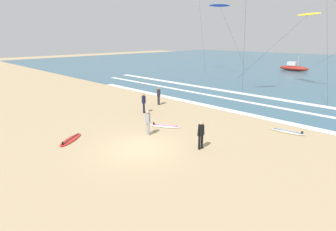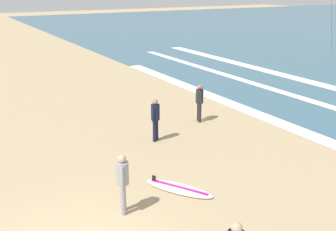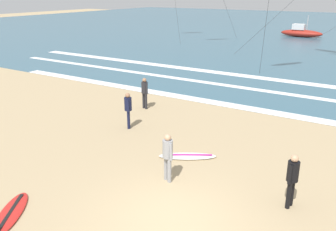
% 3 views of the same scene
% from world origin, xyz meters
% --- Properties ---
extents(ground_plane, '(160.00, 160.00, 0.00)m').
position_xyz_m(ground_plane, '(0.00, 0.00, 0.00)').
color(ground_plane, tan).
extents(wave_foam_shoreline, '(40.40, 0.81, 0.01)m').
position_xyz_m(wave_foam_shoreline, '(1.84, 10.11, 0.01)').
color(wave_foam_shoreline, white).
rests_on(wave_foam_shoreline, ocean_surface).
extents(wave_foam_mid_break, '(48.33, 0.60, 0.01)m').
position_xyz_m(wave_foam_mid_break, '(0.94, 13.88, 0.01)').
color(wave_foam_mid_break, white).
rests_on(wave_foam_mid_break, ocean_surface).
extents(wave_foam_outer_break, '(49.83, 0.93, 0.01)m').
position_xyz_m(wave_foam_outer_break, '(0.67, 17.04, 0.01)').
color(wave_foam_outer_break, white).
rests_on(wave_foam_outer_break, ocean_surface).
extents(surfer_foreground_main, '(0.32, 0.52, 1.60)m').
position_xyz_m(surfer_foreground_main, '(2.49, 2.25, 0.96)').
color(surfer_foreground_main, black).
rests_on(surfer_foreground_main, ground).
extents(surfer_background_far, '(0.51, 0.32, 1.60)m').
position_xyz_m(surfer_background_far, '(-6.09, 7.32, 0.96)').
color(surfer_background_far, '#232328').
rests_on(surfer_background_far, ground).
extents(surfer_left_near, '(0.39, 0.45, 1.60)m').
position_xyz_m(surfer_left_near, '(-5.10, 4.70, 0.96)').
color(surfer_left_near, '#141938').
rests_on(surfer_left_near, ground).
extents(surfer_left_far, '(0.50, 0.32, 1.60)m').
position_xyz_m(surfer_left_far, '(-1.17, 1.66, 0.96)').
color(surfer_left_far, gray).
rests_on(surfer_left_far, ground).
extents(surfboard_near_water, '(2.10, 1.61, 0.25)m').
position_xyz_m(surfboard_near_water, '(-1.47, 3.49, 0.05)').
color(surfboard_near_water, silver).
rests_on(surfboard_near_water, ground).
extents(surfboard_right_spare, '(2.17, 0.91, 0.25)m').
position_xyz_m(surfboard_right_spare, '(5.01, 8.24, 0.05)').
color(surfboard_right_spare, beige).
rests_on(surfboard_right_spare, ground).
extents(surfboard_foreground_flat, '(1.66, 2.08, 0.25)m').
position_xyz_m(surfboard_foreground_flat, '(-3.80, -2.17, 0.05)').
color(surfboard_foreground_flat, red).
rests_on(surfboard_foreground_flat, ground).
extents(kite_yellow_far_left, '(10.00, 1.90, 8.70)m').
position_xyz_m(kite_yellow_far_left, '(-0.21, 25.98, 8.43)').
color(kite_yellow_far_left, yellow).
rests_on(kite_yellow_far_left, ground).
extents(kite_blue_distant_high, '(2.64, 11.11, 10.73)m').
position_xyz_m(kite_blue_distant_high, '(-13.16, 27.04, 10.44)').
color(kite_blue_distant_high, blue).
rests_on(kite_blue_distant_high, ground).
extents(offshore_boat, '(5.23, 1.80, 2.70)m').
position_xyz_m(offshore_boat, '(-6.27, 42.11, 0.55)').
color(offshore_boat, maroon).
rests_on(offshore_boat, ground).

